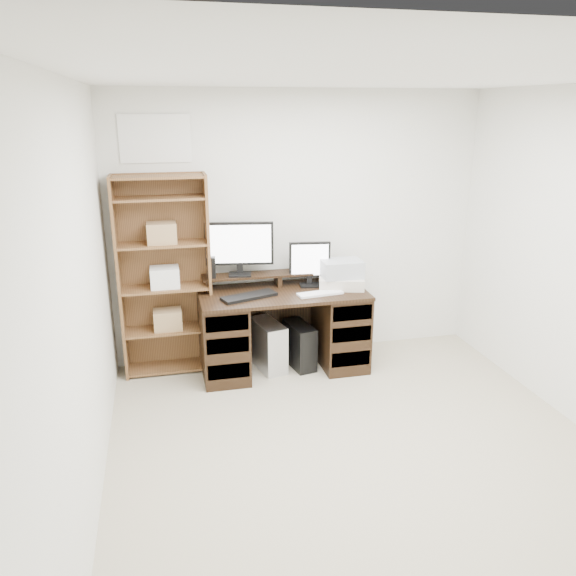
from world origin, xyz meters
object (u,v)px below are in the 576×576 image
object	(u,v)px
desk	(283,329)
tower_black	(299,345)
monitor_wide	(239,246)
tower_silver	(268,345)
monitor_small	(310,262)
bookshelf	(165,274)
printer	(341,282)

from	to	relation	value
desk	tower_black	world-z (taller)	desk
monitor_wide	tower_silver	world-z (taller)	monitor_wide
monitor_wide	monitor_small	size ratio (longest dim) A/B	1.48
monitor_wide	bookshelf	distance (m)	0.71
desk	monitor_wide	distance (m)	0.86
tower_silver	monitor_small	bearing A→B (deg)	-0.63
monitor_small	desk	bearing A→B (deg)	-149.85
tower_silver	bookshelf	distance (m)	1.14
bookshelf	tower_silver	bearing A→B (deg)	-11.87
monitor_small	bookshelf	xyz separation A→B (m)	(-1.31, 0.09, -0.06)
monitor_small	monitor_wide	bearing A→B (deg)	178.62
desk	tower_silver	world-z (taller)	desk
desk	monitor_wide	size ratio (longest dim) A/B	2.44
desk	tower_silver	xyz separation A→B (m)	(-0.14, 0.03, -0.16)
desk	bookshelf	size ratio (longest dim) A/B	0.83
monitor_small	tower_black	distance (m)	0.79
desk	bookshelf	world-z (taller)	bookshelf
monitor_wide	desk	bearing A→B (deg)	-22.22
monitor_small	tower_black	size ratio (longest dim) A/B	0.94
printer	tower_black	world-z (taller)	printer
monitor_small	bookshelf	world-z (taller)	bookshelf
printer	tower_silver	world-z (taller)	printer
monitor_small	printer	distance (m)	0.34
printer	bookshelf	world-z (taller)	bookshelf
monitor_wide	tower_black	bearing A→B (deg)	-13.32
printer	tower_black	size ratio (longest dim) A/B	0.91
desk	bookshelf	bearing A→B (deg)	168.30
desk	monitor_wide	bearing A→B (deg)	148.53
monitor_wide	monitor_small	xyz separation A→B (m)	(0.63, -0.10, -0.17)
desk	printer	size ratio (longest dim) A/B	3.72
monitor_small	printer	xyz separation A→B (m)	(0.27, -0.12, -0.18)
monitor_wide	monitor_small	bearing A→B (deg)	0.61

